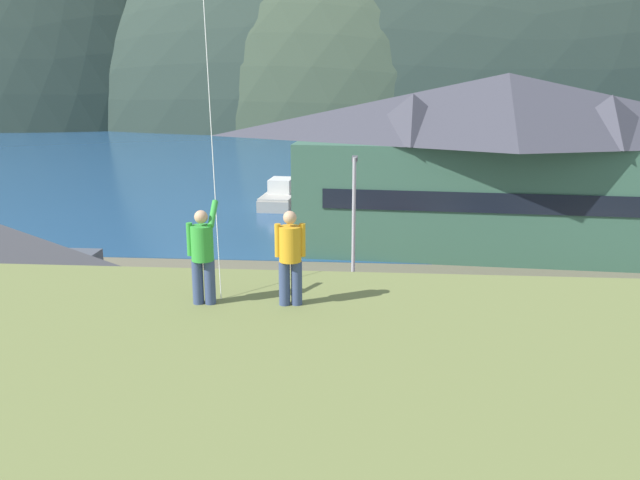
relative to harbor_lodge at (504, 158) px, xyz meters
The scene contains 15 objects.
ground_plane 25.30m from the harbor_lodge, 117.54° to the right, with size 600.00×600.00×0.00m, color #66604C.
parking_lot_pad 21.11m from the harbor_lodge, 124.05° to the right, with size 40.00×20.00×0.10m, color gray.
bay_water 40.15m from the harbor_lodge, 106.68° to the left, with size 360.00×84.00×0.03m, color navy.
far_hill_west_ridge 119.88m from the harbor_lodge, 130.74° to the left, with size 80.43×44.60×94.63m, color #2D3D33.
far_hill_east_peak 92.83m from the harbor_lodge, 97.16° to the left, with size 87.16×54.63×77.61m, color #3D4C38.
far_hill_center_saddle 93.35m from the harbor_lodge, 91.76° to the left, with size 141.44×56.30×82.12m, color #2D3D33.
harbor_lodge is the anchor object (origin of this frame).
wharf_dock 16.81m from the harbor_lodge, 134.84° to the left, with size 3.20×12.01×0.70m.
moored_boat_wharfside 20.05m from the harbor_lodge, 139.81° to the left, with size 3.04×7.86×2.16m.
parked_car_mid_row_near 25.22m from the harbor_lodge, 117.77° to the right, with size 4.23×2.10×1.82m.
parked_car_mid_row_center 15.33m from the harbor_lodge, 94.81° to the right, with size 4.22×2.09×1.82m.
parked_car_corner_spot 16.97m from the harbor_lodge, 117.34° to the right, with size 4.26×2.17×1.82m.
parking_light_pole 14.21m from the harbor_lodge, 126.66° to the right, with size 0.24×0.78×6.80m.
person_kite_flyer 31.18m from the harbor_lodge, 109.92° to the right, with size 0.51×0.67×1.86m.
person_companion 30.62m from the harbor_lodge, 107.18° to the right, with size 0.55×0.40×1.74m.
Camera 1 is at (3.88, -18.99, 10.69)m, focal length 38.39 mm.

